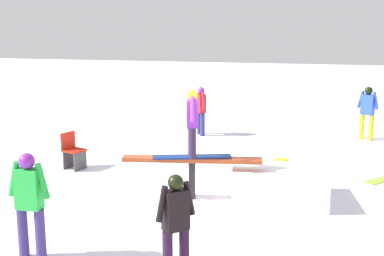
# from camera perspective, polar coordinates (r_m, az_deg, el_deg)

# --- Properties ---
(ground_plane) EXTENTS (60.00, 60.00, 0.00)m
(ground_plane) POSITION_cam_1_polar(r_m,az_deg,el_deg) (10.86, -0.00, -7.53)
(ground_plane) COLOR white
(rail_feature) EXTENTS (2.78, 0.66, 0.86)m
(rail_feature) POSITION_cam_1_polar(r_m,az_deg,el_deg) (10.64, -0.00, -3.82)
(rail_feature) COLOR black
(rail_feature) RESTS_ON ground
(snow_kicker_ramp) EXTENTS (1.99, 1.73, 0.61)m
(snow_kicker_ramp) POSITION_cam_1_polar(r_m,az_deg,el_deg) (10.79, 9.09, -6.13)
(snow_kicker_ramp) COLOR white
(snow_kicker_ramp) RESTS_ON ground
(main_rider_on_rail) EXTENTS (1.58, 0.72, 1.37)m
(main_rider_on_rail) POSITION_cam_1_polar(r_m,az_deg,el_deg) (10.45, -0.00, 0.36)
(main_rider_on_rail) COLOR navy
(main_rider_on_rail) RESTS_ON rail_feature
(bystander_black) EXTENTS (0.51, 0.49, 1.53)m
(bystander_black) POSITION_cam_1_polar(r_m,az_deg,el_deg) (7.45, -1.74, -9.92)
(bystander_black) COLOR #28132D
(bystander_black) RESTS_ON ground
(bystander_red) EXTENTS (0.41, 0.60, 1.48)m
(bystander_red) POSITION_cam_1_polar(r_m,az_deg,el_deg) (16.23, 0.96, 2.12)
(bystander_red) COLOR navy
(bystander_red) RESTS_ON ground
(bystander_green) EXTENTS (0.68, 0.24, 1.65)m
(bystander_green) POSITION_cam_1_polar(r_m,az_deg,el_deg) (8.41, -16.96, -7.36)
(bystander_green) COLOR navy
(bystander_green) RESTS_ON ground
(bystander_blue) EXTENTS (0.62, 0.37, 1.57)m
(bystander_blue) POSITION_cam_1_polar(r_m,az_deg,el_deg) (16.42, 18.20, 1.82)
(bystander_blue) COLOR gold
(bystander_blue) RESTS_ON ground
(folding_chair) EXTENTS (0.57, 0.57, 0.88)m
(folding_chair) POSITION_cam_1_polar(r_m,az_deg,el_deg) (13.08, -12.60, -2.50)
(folding_chair) COLOR #3F3F44
(folding_chair) RESTS_ON ground
(backpack_on_snow) EXTENTS (0.36, 0.37, 0.34)m
(backpack_on_snow) POSITION_cam_1_polar(r_m,az_deg,el_deg) (12.64, 9.43, -4.04)
(backpack_on_snow) COLOR yellow
(backpack_on_snow) RESTS_ON ground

